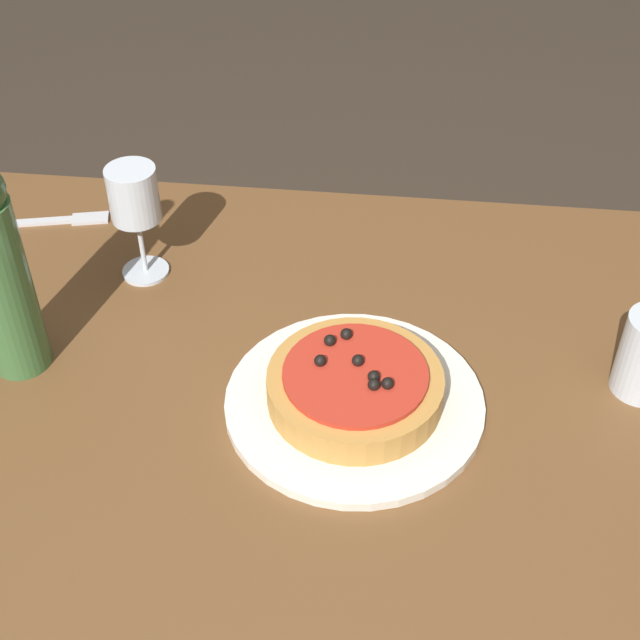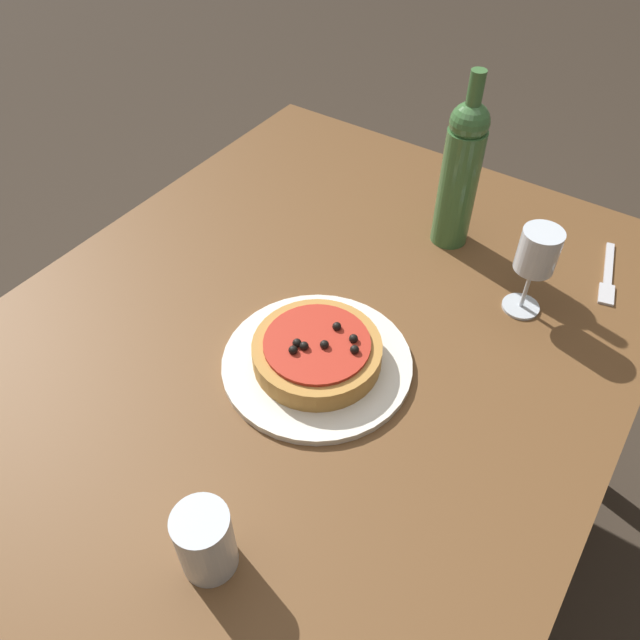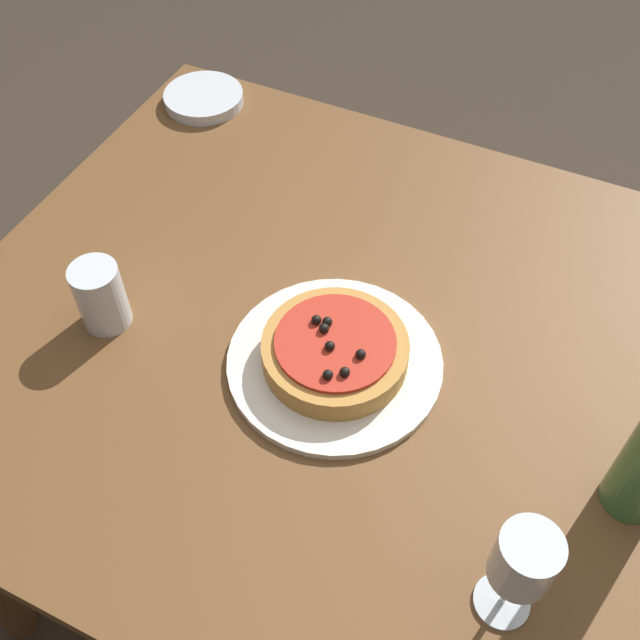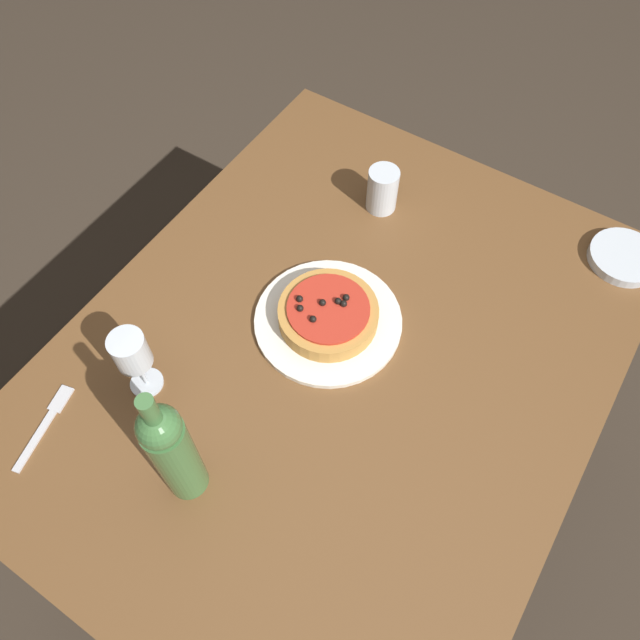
{
  "view_description": "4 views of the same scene",
  "coord_description": "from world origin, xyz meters",
  "px_view_note": "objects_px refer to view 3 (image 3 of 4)",
  "views": [
    {
      "loc": [
        0.09,
        -0.66,
        1.51
      ],
      "look_at": [
        0.0,
        0.11,
        0.83
      ],
      "focal_mm": 50.0,
      "sensor_mm": 36.0,
      "label": 1
    },
    {
      "loc": [
        0.57,
        0.41,
        1.51
      ],
      "look_at": [
        0.03,
        0.05,
        0.84
      ],
      "focal_mm": 35.0,
      "sensor_mm": 36.0,
      "label": 2
    },
    {
      "loc": [
        -0.19,
        0.61,
        1.61
      ],
      "look_at": [
        0.08,
        0.04,
        0.83
      ],
      "focal_mm": 42.0,
      "sensor_mm": 36.0,
      "label": 3
    },
    {
      "loc": [
        -0.52,
        -0.3,
        1.83
      ],
      "look_at": [
        0.02,
        0.05,
        0.81
      ],
      "focal_mm": 35.0,
      "sensor_mm": 36.0,
      "label": 4
    }
  ],
  "objects_px": {
    "water_cup": "(101,296)",
    "side_bowl": "(204,98)",
    "dinner_plate": "(335,362)",
    "pizza": "(335,350)",
    "wine_glass": "(523,562)",
    "dining_table": "(378,385)"
  },
  "relations": [
    {
      "from": "water_cup",
      "to": "side_bowl",
      "type": "bearing_deg",
      "value": -74.12
    },
    {
      "from": "dinner_plate",
      "to": "water_cup",
      "type": "relative_size",
      "value": 2.84
    },
    {
      "from": "dinner_plate",
      "to": "pizza",
      "type": "bearing_deg",
      "value": 96.79
    },
    {
      "from": "pizza",
      "to": "water_cup",
      "type": "distance_m",
      "value": 0.34
    },
    {
      "from": "pizza",
      "to": "wine_glass",
      "type": "height_order",
      "value": "wine_glass"
    },
    {
      "from": "dinner_plate",
      "to": "water_cup",
      "type": "distance_m",
      "value": 0.34
    },
    {
      "from": "side_bowl",
      "to": "dinner_plate",
      "type": "bearing_deg",
      "value": 136.78
    },
    {
      "from": "side_bowl",
      "to": "wine_glass",
      "type": "bearing_deg",
      "value": 139.55
    },
    {
      "from": "side_bowl",
      "to": "dining_table",
      "type": "bearing_deg",
      "value": 142.99
    },
    {
      "from": "dining_table",
      "to": "side_bowl",
      "type": "distance_m",
      "value": 0.67
    },
    {
      "from": "dinner_plate",
      "to": "side_bowl",
      "type": "xyz_separation_m",
      "value": [
        0.48,
        -0.45,
        0.0
      ]
    },
    {
      "from": "dining_table",
      "to": "side_bowl",
      "type": "xyz_separation_m",
      "value": [
        0.53,
        -0.4,
        0.1
      ]
    },
    {
      "from": "pizza",
      "to": "dinner_plate",
      "type": "bearing_deg",
      "value": -83.21
    },
    {
      "from": "dinner_plate",
      "to": "dining_table",
      "type": "bearing_deg",
      "value": -133.31
    },
    {
      "from": "dining_table",
      "to": "dinner_plate",
      "type": "bearing_deg",
      "value": 46.69
    },
    {
      "from": "wine_glass",
      "to": "side_bowl",
      "type": "relative_size",
      "value": 1.09
    },
    {
      "from": "water_cup",
      "to": "side_bowl",
      "type": "relative_size",
      "value": 0.7
    },
    {
      "from": "dinner_plate",
      "to": "side_bowl",
      "type": "bearing_deg",
      "value": -43.22
    },
    {
      "from": "wine_glass",
      "to": "water_cup",
      "type": "bearing_deg",
      "value": -13.22
    },
    {
      "from": "dining_table",
      "to": "water_cup",
      "type": "relative_size",
      "value": 11.99
    },
    {
      "from": "dining_table",
      "to": "dinner_plate",
      "type": "distance_m",
      "value": 0.12
    },
    {
      "from": "wine_glass",
      "to": "side_bowl",
      "type": "distance_m",
      "value": 1.03
    }
  ]
}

